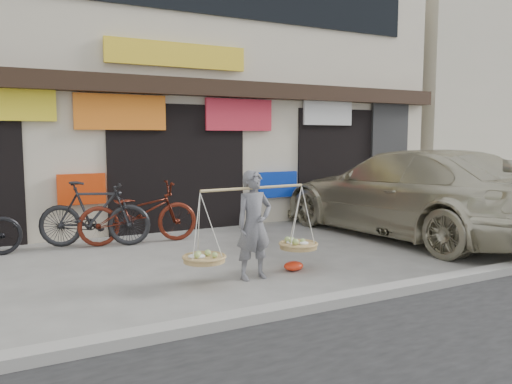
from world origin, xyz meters
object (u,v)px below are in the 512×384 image
street_vendor (254,230)px  bike_2 (139,213)px  suv (408,193)px  bike_1 (95,214)px

street_vendor → bike_2: street_vendor is taller
street_vendor → suv: size_ratio=0.34×
street_vendor → suv: bearing=13.4°
bike_2 → bike_1: bearing=88.1°
bike_2 → street_vendor: bearing=-159.8°
bike_1 → bike_2: bike_1 is taller
suv → bike_1: bearing=-22.3°
bike_1 → bike_2: 0.79m
bike_2 → suv: (5.06, -1.80, 0.30)m
street_vendor → bike_1: size_ratio=1.05×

